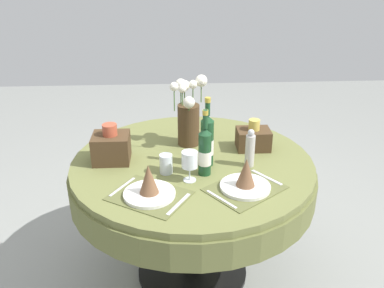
% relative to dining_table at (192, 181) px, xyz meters
% --- Properties ---
extents(ground, '(8.00, 8.00, 0.00)m').
position_rel_dining_table_xyz_m(ground, '(0.00, 0.00, -0.65)').
color(ground, gray).
extents(dining_table, '(1.32, 1.32, 0.78)m').
position_rel_dining_table_xyz_m(dining_table, '(0.00, 0.00, 0.00)').
color(dining_table, olive).
rests_on(dining_table, ground).
extents(place_setting_left, '(0.43, 0.40, 0.16)m').
position_rel_dining_table_xyz_m(place_setting_left, '(-0.22, -0.35, 0.18)').
color(place_setting_left, brown).
rests_on(place_setting_left, dining_table).
extents(place_setting_right, '(0.43, 0.41, 0.16)m').
position_rel_dining_table_xyz_m(place_setting_right, '(0.23, -0.31, 0.18)').
color(place_setting_right, brown).
rests_on(place_setting_right, dining_table).
extents(flower_vase, '(0.21, 0.20, 0.40)m').
position_rel_dining_table_xyz_m(flower_vase, '(-0.01, 0.21, 0.31)').
color(flower_vase, '#47331E').
rests_on(flower_vase, dining_table).
extents(wine_bottle_left, '(0.07, 0.07, 0.34)m').
position_rel_dining_table_xyz_m(wine_bottle_left, '(0.05, -0.15, 0.26)').
color(wine_bottle_left, '#194223').
rests_on(wine_bottle_left, dining_table).
extents(wine_bottle_centre, '(0.07, 0.07, 0.37)m').
position_rel_dining_table_xyz_m(wine_bottle_centre, '(0.07, -0.06, 0.27)').
color(wine_bottle_centre, '#194223').
rests_on(wine_bottle_centre, dining_table).
extents(wine_glass_left, '(0.08, 0.08, 0.16)m').
position_rel_dining_table_xyz_m(wine_glass_left, '(-0.03, -0.22, 0.24)').
color(wine_glass_left, silver).
rests_on(wine_glass_left, dining_table).
extents(tumbler_near_left, '(0.07, 0.07, 0.10)m').
position_rel_dining_table_xyz_m(tumbler_near_left, '(-0.14, -0.13, 0.18)').
color(tumbler_near_left, silver).
rests_on(tumbler_near_left, dining_table).
extents(pepper_mill, '(0.05, 0.05, 0.21)m').
position_rel_dining_table_xyz_m(pepper_mill, '(0.29, -0.08, 0.22)').
color(pepper_mill, '#B7B2AD').
rests_on(pepper_mill, dining_table).
extents(woven_basket_side_left, '(0.19, 0.17, 0.21)m').
position_rel_dining_table_xyz_m(woven_basket_side_left, '(-0.43, 0.02, 0.21)').
color(woven_basket_side_left, '#47331E').
rests_on(woven_basket_side_left, dining_table).
extents(woven_basket_side_right, '(0.19, 0.14, 0.18)m').
position_rel_dining_table_xyz_m(woven_basket_side_right, '(0.35, 0.13, 0.19)').
color(woven_basket_side_right, '#47331E').
rests_on(woven_basket_side_right, dining_table).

